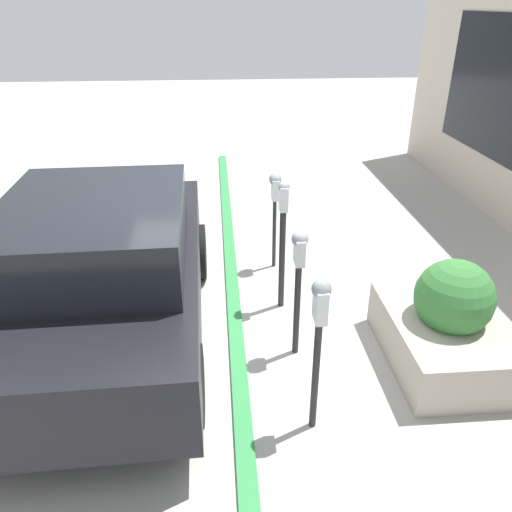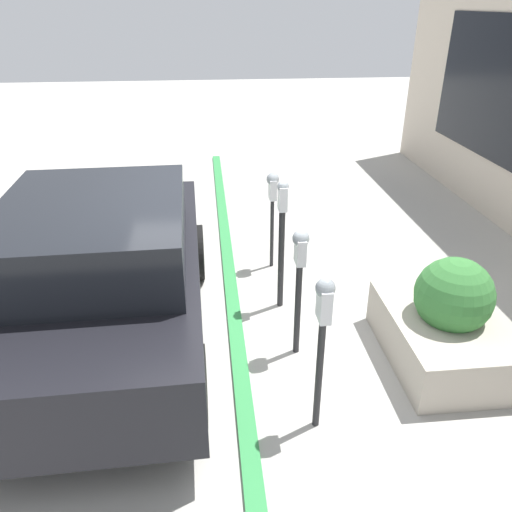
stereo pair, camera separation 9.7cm
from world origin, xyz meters
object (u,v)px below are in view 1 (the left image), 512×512
Objects in this scene: parking_meter_nearest at (319,324)px; parked_car_front at (104,269)px; parking_meter_fourth at (275,195)px; parking_meter_second at (299,267)px; parking_meter_middle at (283,230)px; planter_box at (448,326)px.

parked_car_front is at bearing 53.75° from parking_meter_nearest.
parking_meter_second is at bearing -179.73° from parking_meter_fourth.
parking_meter_middle is at bearing 0.93° from parking_meter_nearest.
parking_meter_second is 0.91m from parking_meter_middle.
planter_box is (-0.26, -1.48, -0.59)m from parking_meter_second.
parking_meter_second is 1.04× the size of parking_meter_fourth.
parking_meter_nearest is at bearing -179.07° from parking_meter_middle.
parking_meter_second is at bearing -102.80° from parked_car_front.
parked_car_front is (0.64, 3.42, 0.44)m from planter_box.
parking_meter_second is at bearing 80.23° from planter_box.
parked_car_front is (-1.53, 1.93, -0.18)m from parking_meter_fourth.
parking_meter_middle reaches higher than parking_meter_fourth.
parked_car_front is (1.41, 1.93, -0.20)m from parking_meter_nearest.
parking_meter_second is 1.92m from parking_meter_fourth.
parking_meter_middle is 0.38× the size of parked_car_front.
parking_meter_fourth is at bearing 34.45° from planter_box.
planter_box is at bearing -99.77° from parking_meter_second.
parking_meter_fourth is (1.01, -0.03, 0.04)m from parking_meter_middle.
parking_meter_second is (1.03, -0.01, -0.05)m from parking_meter_nearest.
parking_meter_second is at bearing -0.34° from parking_meter_nearest.
parking_meter_second is at bearing -177.63° from parking_meter_middle.
parking_meter_nearest is at bearing 179.66° from parking_meter_second.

